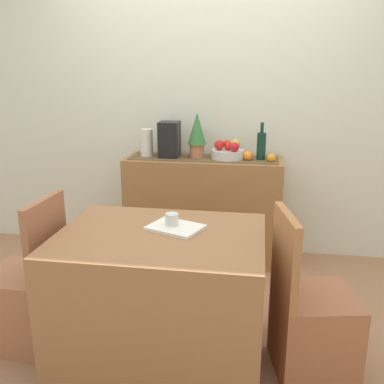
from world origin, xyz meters
name	(u,v)px	position (x,y,z in m)	size (l,w,h in m)	color
ground_plane	(185,315)	(0.00, 0.00, -0.01)	(6.40, 6.40, 0.02)	#A37454
room_wall_rear	(209,97)	(0.00, 1.18, 1.35)	(6.40, 0.06, 2.70)	silver
sideboard_console	(203,209)	(-0.01, 0.92, 0.44)	(1.28, 0.42, 0.88)	#9A693D
table_runner	(204,158)	(-0.01, 0.92, 0.88)	(1.20, 0.32, 0.01)	brown
fruit_bowl	(228,154)	(0.19, 0.92, 0.92)	(0.27, 0.27, 0.07)	silver
apple_upper	(227,144)	(0.18, 1.00, 0.98)	(0.06, 0.06, 0.06)	red
apple_left	(219,145)	(0.12, 0.90, 0.99)	(0.08, 0.08, 0.08)	red
apple_center	(228,146)	(0.20, 0.92, 0.98)	(0.06, 0.06, 0.06)	red
apple_front	(234,147)	(0.25, 0.85, 0.99)	(0.07, 0.07, 0.07)	red
apple_rear	(235,144)	(0.25, 0.98, 0.99)	(0.08, 0.08, 0.08)	gold
wine_bottle	(261,146)	(0.46, 0.92, 0.99)	(0.07, 0.07, 0.30)	#103128
coffee_maker	(170,140)	(-0.29, 0.92, 1.02)	(0.16, 0.18, 0.29)	black
ceramic_vase	(147,143)	(-0.48, 0.92, 0.99)	(0.10, 0.10, 0.23)	silver
potted_plant	(197,133)	(-0.06, 0.92, 1.08)	(0.15, 0.15, 0.37)	#B36C4B
orange_loose_end	(248,156)	(0.35, 0.89, 0.91)	(0.08, 0.08, 0.08)	orange
orange_loose_far	(271,158)	(0.54, 0.86, 0.91)	(0.07, 0.07, 0.07)	orange
dining_table	(161,296)	(-0.06, -0.42, 0.37)	(1.10, 0.82, 0.74)	#986540
open_book	(175,228)	(0.01, -0.35, 0.75)	(0.28, 0.21, 0.02)	white
coffee_cup	(172,221)	(-0.01, -0.33, 0.78)	(0.07, 0.07, 0.08)	silver
chair_near_window	(27,301)	(-0.87, -0.42, 0.27)	(0.42, 0.42, 0.90)	#AA6947
chair_by_corner	(311,326)	(0.76, -0.43, 0.27)	(0.47, 0.47, 0.90)	#A66041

